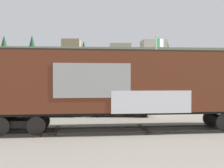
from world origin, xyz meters
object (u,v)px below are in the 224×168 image
object	(u,v)px
flagpole	(158,60)
parked_car_tan	(120,104)
parked_car_green	(51,104)
freight_car	(131,83)

from	to	relation	value
flagpole	parked_car_tan	bearing A→B (deg)	-123.59
parked_car_tan	parked_car_green	bearing A→B (deg)	178.92
freight_car	flagpole	size ratio (longest dim) A/B	2.27
freight_car	parked_car_green	size ratio (longest dim) A/B	3.42
flagpole	parked_car_tan	xyz separation A→B (m)	(-4.59, -6.91, -3.92)
freight_car	parked_car_green	bearing A→B (deg)	134.17
parked_car_green	parked_car_tan	size ratio (longest dim) A/B	0.99
freight_car	flagpole	xyz separation A→B (m)	(4.42, 12.30, 2.26)
parked_car_green	parked_car_tan	distance (m)	5.16
flagpole	parked_car_tan	distance (m)	9.17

